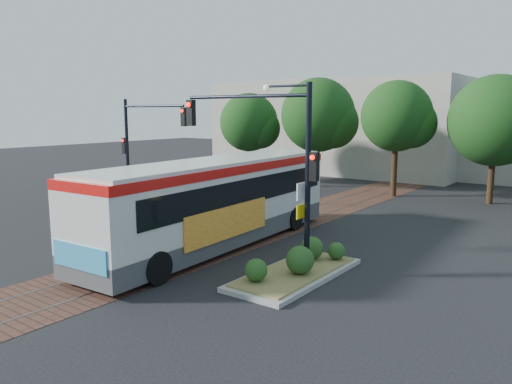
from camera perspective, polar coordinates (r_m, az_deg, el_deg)
ground at (r=20.06m, az=-5.73°, el=-6.23°), size 120.00×120.00×0.00m
trackbed at (r=23.08m, az=0.95°, el=-4.12°), size 3.60×40.00×0.02m
tree_row at (r=32.92m, az=15.54°, el=8.04°), size 26.40×5.60×7.67m
warehouses at (r=45.16m, az=19.07°, el=6.78°), size 40.00×13.00×8.00m
city_bus at (r=19.75m, az=-4.46°, el=-0.74°), size 3.38×13.01×3.45m
traffic_island at (r=16.49m, az=4.76°, el=-8.45°), size 2.20×5.20×1.13m
signal_pole_main at (r=16.35m, az=2.24°, el=5.11°), size 5.49×0.46×6.00m
signal_pole_left at (r=28.19m, az=-13.10°, el=6.00°), size 4.99×0.34×6.00m
officer at (r=30.60m, az=-12.16°, el=0.70°), size 0.80×0.74×1.82m
parked_car at (r=31.64m, az=0.33°, el=0.72°), size 4.69×2.26×1.32m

